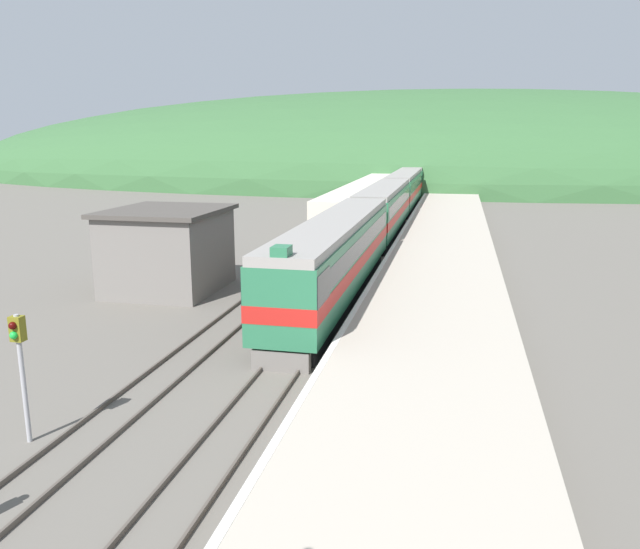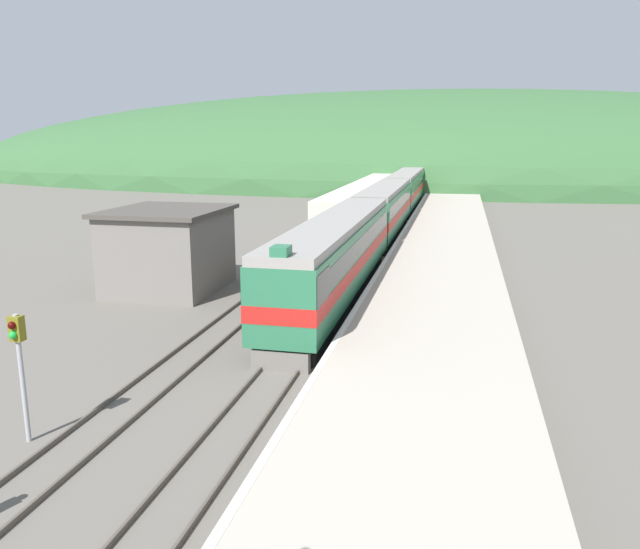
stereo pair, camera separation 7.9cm
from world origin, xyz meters
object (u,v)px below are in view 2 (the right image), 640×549
Objects in this scene: carriage_second at (385,209)px; carriage_fourth at (417,178)px; carriage_third at (405,189)px; siding_train at (367,196)px; express_train_lead_car at (336,256)px; signal_post_siding at (19,351)px.

carriage_second is 40.56m from carriage_fourth.
carriage_second is at bearing -90.00° from carriage_third.
carriage_third is (0.00, 20.28, 0.00)m from carriage_second.
carriage_second reaches higher than siding_train.
carriage_second and carriage_third have the same top height.
express_train_lead_car is at bearing -90.00° from carriage_third.
carriage_second is 20.28m from carriage_third.
siding_train is at bearing -99.51° from carriage_fourth.
express_train_lead_car is 5.77× the size of signal_post_siding.
express_train_lead_car is 1.13× the size of carriage_fourth.
carriage_third is at bearing 41.72° from siding_train.
carriage_second reaches higher than signal_post_siding.
carriage_fourth is (0.00, 20.28, 0.00)m from carriage_third.
carriage_second is at bearing -90.00° from carriage_fourth.
signal_post_siding is (-5.55, -79.75, 0.38)m from carriage_fourth.
carriage_third is 0.43× the size of siding_train.
carriage_fourth is at bearing 90.00° from carriage_third.
carriage_fourth is at bearing 90.00° from carriage_second.
signal_post_siding is at bearing -95.33° from carriage_third.
express_train_lead_car is at bearing 72.33° from signal_post_siding.
carriage_second is 17.20m from siding_train.
carriage_fourth is at bearing 90.00° from express_train_lead_car.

